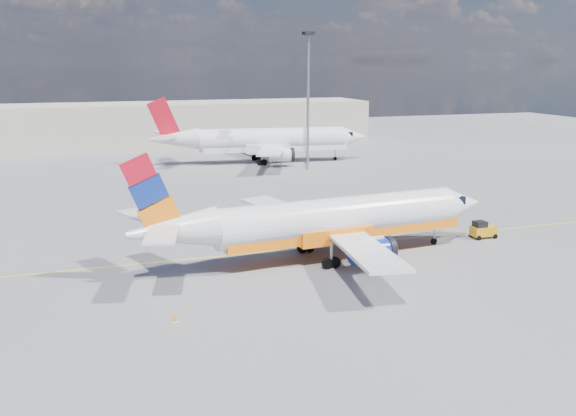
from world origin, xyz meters
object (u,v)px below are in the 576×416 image
object	(u,v)px
second_jet	(265,141)
traffic_cone	(175,317)
main_jet	(328,221)
gse_tug	(483,230)

from	to	relation	value
second_jet	traffic_cone	distance (m)	63.19
main_jet	second_jet	bearing A→B (deg)	73.75
second_jet	traffic_cone	xyz separation A→B (m)	(-23.12, -58.72, -3.21)
gse_tug	traffic_cone	size ratio (longest dim) A/B	4.06
gse_tug	traffic_cone	bearing A→B (deg)	-160.27
traffic_cone	main_jet	bearing A→B (deg)	33.21
main_jet	gse_tug	distance (m)	15.86
main_jet	traffic_cone	xyz separation A→B (m)	(-13.70, -8.97, -2.91)
gse_tug	second_jet	bearing A→B (deg)	97.56
main_jet	second_jet	size ratio (longest dim) A/B	0.91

